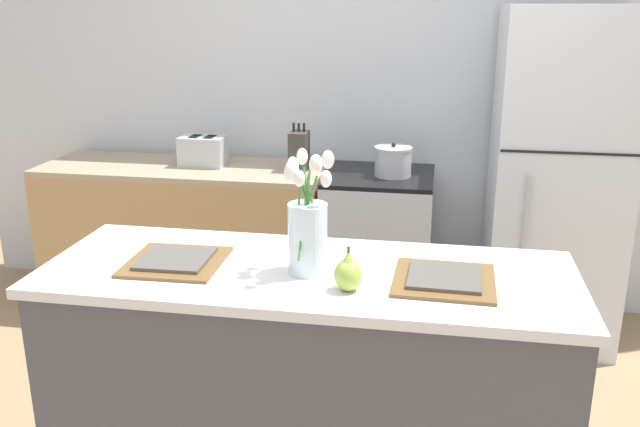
% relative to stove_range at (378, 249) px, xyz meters
% --- Properties ---
extents(back_wall, '(5.20, 0.08, 2.70)m').
position_rel_stove_range_xyz_m(back_wall, '(-0.10, 0.40, 0.90)').
color(back_wall, silver).
rests_on(back_wall, ground_plane).
extents(kitchen_island, '(1.80, 0.66, 0.95)m').
position_rel_stove_range_xyz_m(kitchen_island, '(-0.10, -1.60, 0.03)').
color(kitchen_island, '#4C4C51').
rests_on(kitchen_island, ground_plane).
extents(back_counter, '(1.68, 0.60, 0.90)m').
position_rel_stove_range_xyz_m(back_counter, '(-1.16, 0.00, 0.00)').
color(back_counter, tan).
rests_on(back_counter, ground_plane).
extents(stove_range, '(0.60, 0.61, 0.90)m').
position_rel_stove_range_xyz_m(stove_range, '(0.00, 0.00, 0.00)').
color(stove_range, '#B2B5B7').
rests_on(stove_range, ground_plane).
extents(refrigerator, '(0.68, 0.67, 1.81)m').
position_rel_stove_range_xyz_m(refrigerator, '(0.95, 0.00, 0.46)').
color(refrigerator, silver).
rests_on(refrigerator, ground_plane).
extents(flower_vase, '(0.15, 0.21, 0.41)m').
position_rel_stove_range_xyz_m(flower_vase, '(-0.09, -1.62, 0.66)').
color(flower_vase, silver).
rests_on(flower_vase, kitchen_island).
extents(pear_figurine, '(0.09, 0.09, 0.15)m').
position_rel_stove_range_xyz_m(pear_figurine, '(0.06, -1.75, 0.56)').
color(pear_figurine, '#9EBC47').
rests_on(pear_figurine, kitchen_island).
extents(plate_setting_left, '(0.33, 0.33, 0.02)m').
position_rel_stove_range_xyz_m(plate_setting_left, '(-0.56, -1.63, 0.52)').
color(plate_setting_left, brown).
rests_on(plate_setting_left, kitchen_island).
extents(plate_setting_right, '(0.33, 0.33, 0.02)m').
position_rel_stove_range_xyz_m(plate_setting_right, '(0.36, -1.63, 0.52)').
color(plate_setting_right, brown).
rests_on(plate_setting_right, kitchen_island).
extents(toaster, '(0.28, 0.18, 0.17)m').
position_rel_stove_range_xyz_m(toaster, '(-1.04, 0.03, 0.53)').
color(toaster, '#B7BABC').
rests_on(toaster, back_counter).
extents(cooking_pot, '(0.21, 0.21, 0.19)m').
position_rel_stove_range_xyz_m(cooking_pot, '(0.07, -0.03, 0.53)').
color(cooking_pot, '#B2B5B7').
rests_on(cooking_pot, stove_range).
extents(knife_block, '(0.10, 0.14, 0.27)m').
position_rel_stove_range_xyz_m(knife_block, '(-0.46, 0.02, 0.56)').
color(knife_block, '#3D3833').
rests_on(knife_block, back_counter).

